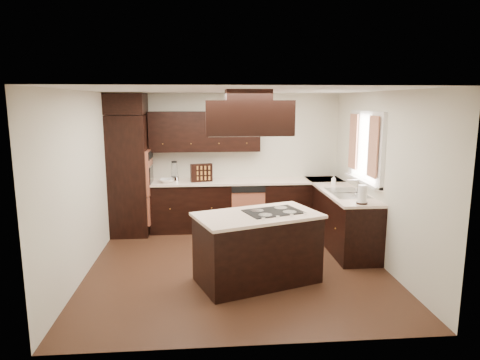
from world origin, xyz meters
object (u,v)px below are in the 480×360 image
(oven_column, at_px, (130,175))
(island, at_px, (257,249))
(spice_rack, at_px, (201,173))
(range_hood, at_px, (248,117))

(oven_column, distance_m, island, 3.10)
(island, xyz_separation_m, spice_rack, (-0.73, 2.31, 0.64))
(island, distance_m, spice_rack, 2.50)
(island, relative_size, spice_rack, 3.90)
(oven_column, xyz_separation_m, island, (2.00, -2.28, -0.62))
(island, bearing_deg, range_hood, 147.68)
(spice_rack, bearing_deg, island, -85.85)
(island, relative_size, range_hood, 1.45)
(oven_column, height_order, island, oven_column)
(range_hood, distance_m, spice_rack, 2.59)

